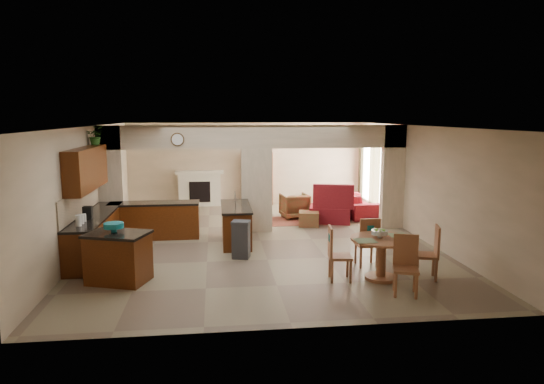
{
  "coord_description": "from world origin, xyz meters",
  "views": [
    {
      "loc": [
        -1.08,
        -11.54,
        3.07
      ],
      "look_at": [
        0.33,
        0.3,
        1.16
      ],
      "focal_mm": 32.0,
      "sensor_mm": 36.0,
      "label": 1
    }
  ],
  "objects": [
    {
      "name": "teal_bowl",
      "position": [
        -2.94,
        -2.58,
        1.02
      ],
      "size": [
        0.36,
        0.36,
        0.17
      ],
      "primitive_type": "cylinder",
      "color": "#137C87",
      "rests_on": "kitchen_island"
    },
    {
      "name": "ceiling",
      "position": [
        0.0,
        0.0,
        2.8
      ],
      "size": [
        10.0,
        10.0,
        0.0
      ],
      "primitive_type": "plane",
      "rotation": [
        3.14,
        0.0,
        0.0
      ],
      "color": "white",
      "rests_on": "wall_back"
    },
    {
      "name": "chair_north",
      "position": [
        1.97,
        -2.32,
        0.55
      ],
      "size": [
        0.43,
        0.44,
        1.02
      ],
      "rotation": [
        0.0,
        0.0,
        3.16
      ],
      "color": "brown",
      "rests_on": "floor"
    },
    {
      "name": "upper_cabinets",
      "position": [
        -3.82,
        -0.8,
        1.92
      ],
      "size": [
        0.35,
        2.4,
        0.9
      ],
      "primitive_type": "cube",
      "color": "#3C1807",
      "rests_on": "wall_left"
    },
    {
      "name": "peninsula",
      "position": [
        -0.6,
        -0.11,
        0.46
      ],
      "size": [
        0.7,
        1.85,
        0.91
      ],
      "color": "#3C1807",
      "rests_on": "floor"
    },
    {
      "name": "window_b",
      "position": [
        3.97,
        4.0,
        1.2
      ],
      "size": [
        0.02,
        0.9,
        1.9
      ],
      "primitive_type": "cube",
      "color": "white",
      "rests_on": "wall_right"
    },
    {
      "name": "drape_b_right",
      "position": [
        3.93,
        4.6,
        1.2
      ],
      "size": [
        0.1,
        0.28,
        2.3
      ],
      "primitive_type": "cube",
      "color": "#44261B",
      "rests_on": "wall_right"
    },
    {
      "name": "wall_back",
      "position": [
        0.0,
        5.0,
        1.4
      ],
      "size": [
        8.0,
        0.0,
        8.0
      ],
      "primitive_type": "plane",
      "rotation": [
        1.57,
        0.0,
        0.0
      ],
      "color": "beige",
      "rests_on": "floor"
    },
    {
      "name": "ottoman",
      "position": [
        1.49,
        1.45,
        0.2
      ],
      "size": [
        0.64,
        0.64,
        0.4
      ],
      "primitive_type": "cube",
      "rotation": [
        0.0,
        0.0,
        -0.19
      ],
      "color": "maroon",
      "rests_on": "floor"
    },
    {
      "name": "chaise",
      "position": [
        2.2,
        1.91,
        0.23
      ],
      "size": [
        1.34,
        1.19,
        0.46
      ],
      "primitive_type": "cube",
      "rotation": [
        0.0,
        0.0,
        -0.25
      ],
      "color": "maroon",
      "rests_on": "floor"
    },
    {
      "name": "shelving_unit",
      "position": [
        0.35,
        4.82,
        0.9
      ],
      "size": [
        1.0,
        0.32,
        1.8
      ],
      "primitive_type": "cube",
      "color": "brown",
      "rests_on": "floor"
    },
    {
      "name": "plant",
      "position": [
        -3.82,
        0.17,
        2.59
      ],
      "size": [
        0.45,
        0.41,
        0.43
      ],
      "primitive_type": "imported",
      "rotation": [
        0.0,
        0.0,
        0.21
      ],
      "color": "#1A4D14",
      "rests_on": "upper_cabinets"
    },
    {
      "name": "armchair",
      "position": [
        1.28,
        2.55,
        0.37
      ],
      "size": [
        0.88,
        0.9,
        0.73
      ],
      "primitive_type": "imported",
      "rotation": [
        0.0,
        0.0,
        3.28
      ],
      "color": "maroon",
      "rests_on": "floor"
    },
    {
      "name": "drape_a_left",
      "position": [
        3.93,
        1.7,
        1.2
      ],
      "size": [
        0.1,
        0.28,
        2.3
      ],
      "primitive_type": "cube",
      "color": "#44261B",
      "rests_on": "wall_right"
    },
    {
      "name": "floor",
      "position": [
        0.0,
        0.0,
        0.0
      ],
      "size": [
        10.0,
        10.0,
        0.0
      ],
      "primitive_type": "plane",
      "color": "#82775A",
      "rests_on": "ground"
    },
    {
      "name": "kitchen_counter",
      "position": [
        -3.26,
        -0.25,
        0.46
      ],
      "size": [
        2.52,
        3.29,
        1.48
      ],
      "color": "#3C1807",
      "rests_on": "floor"
    },
    {
      "name": "chair_south",
      "position": [
        2.16,
        -3.83,
        0.55
      ],
      "size": [
        0.53,
        0.53,
        1.02
      ],
      "rotation": [
        0.0,
        0.0,
        -0.31
      ],
      "color": "brown",
      "rests_on": "floor"
    },
    {
      "name": "drape_a_right",
      "position": [
        3.93,
        2.9,
        1.2
      ],
      "size": [
        0.1,
        0.28,
        2.3
      ],
      "primitive_type": "cube",
      "color": "#44261B",
      "rests_on": "wall_right"
    },
    {
      "name": "partition_right_pier",
      "position": [
        3.7,
        1.0,
        1.4
      ],
      "size": [
        0.6,
        0.25,
        2.8
      ],
      "primitive_type": "cube",
      "color": "beige",
      "rests_on": "floor"
    },
    {
      "name": "window_a",
      "position": [
        3.97,
        2.3,
        1.2
      ],
      "size": [
        0.02,
        0.9,
        1.9
      ],
      "primitive_type": "cube",
      "color": "white",
      "rests_on": "wall_right"
    },
    {
      "name": "ceiling_fan",
      "position": [
        1.5,
        3.0,
        2.56
      ],
      "size": [
        1.0,
        1.0,
        0.1
      ],
      "primitive_type": "cylinder",
      "color": "white",
      "rests_on": "ceiling"
    },
    {
      "name": "fruit_bowl",
      "position": [
        1.95,
        -3.05,
        0.88
      ],
      "size": [
        0.3,
        0.3,
        0.16
      ],
      "primitive_type": "cylinder",
      "color": "#54A222",
      "rests_on": "dining_table"
    },
    {
      "name": "wall_left",
      "position": [
        -4.0,
        0.0,
        1.4
      ],
      "size": [
        0.0,
        10.0,
        10.0
      ],
      "primitive_type": "plane",
      "rotation": [
        1.57,
        0.0,
        1.57
      ],
      "color": "beige",
      "rests_on": "floor"
    },
    {
      "name": "glazed_door",
      "position": [
        3.97,
        3.15,
        1.05
      ],
      "size": [
        0.02,
        0.7,
        2.1
      ],
      "primitive_type": "cube",
      "color": "white",
      "rests_on": "wall_right"
    },
    {
      "name": "wall_front",
      "position": [
        0.0,
        -5.0,
        1.4
      ],
      "size": [
        8.0,
        0.0,
        8.0
      ],
      "primitive_type": "plane",
      "rotation": [
        -1.57,
        0.0,
        0.0
      ],
      "color": "beige",
      "rests_on": "floor"
    },
    {
      "name": "fireplace",
      "position": [
        -1.6,
        4.83,
        0.61
      ],
      "size": [
        1.6,
        0.35,
        1.2
      ],
      "color": "silver",
      "rests_on": "floor"
    },
    {
      "name": "sofa",
      "position": [
        3.3,
        2.94,
        0.35
      ],
      "size": [
        2.47,
        1.07,
        0.71
      ],
      "primitive_type": "imported",
      "rotation": [
        0.0,
        0.0,
        1.62
      ],
      "color": "maroon",
      "rests_on": "floor"
    },
    {
      "name": "chair_east",
      "position": [
        2.92,
        -3.17,
        0.55
      ],
      "size": [
        0.52,
        0.52,
        1.02
      ],
      "rotation": [
        0.0,
        0.0,
        4.42
      ],
      "color": "brown",
      "rests_on": "floor"
    },
    {
      "name": "partition_center_pier",
      "position": [
        0.0,
        1.0,
        1.1
      ],
      "size": [
        0.8,
        0.25,
        2.2
      ],
      "primitive_type": "cube",
      "color": "beige",
      "rests_on": "floor"
    },
    {
      "name": "drape_b_left",
      "position": [
        3.93,
        3.4,
        1.2
      ],
      "size": [
        0.1,
        0.28,
        2.3
      ],
      "primitive_type": "cube",
      "color": "#44261B",
      "rests_on": "wall_right"
    },
    {
      "name": "trash_can",
      "position": [
        -0.55,
        -1.4,
        0.38
      ],
      "size": [
        0.42,
        0.38,
        0.76
      ],
      "primitive_type": "cube",
      "rotation": [
        0.0,
        0.0,
        -0.26
      ],
      "color": "#2F2F31",
      "rests_on": "floor"
    },
    {
      "name": "rug",
      "position": [
        1.2,
        2.1,
        0.01
      ],
      "size": [
        1.6,
        1.3,
        0.01
      ],
      "primitive_type": "cube",
      "color": "brown",
      "rests_on": "floor"
    },
    {
      "name": "partition_left_pier",
      "position": [
        -3.7,
        1.0,
        1.4
      ],
      "size": [
        0.6,
        0.25,
        2.8
      ],
      "primitive_type": "cube",
      "color": "beige",
      "rests_on": "floor"
    },
    {
      "name": "chair_west",
      "position": [
        1.12,
        -3.03,
        0.55
      ],
      "size": [
        0.46,
        0.46,
        1.02
      ],
      "rotation": [
        0.0,
        0.0,
        1.46
      ],
      "color": "brown",
      "rests_on": "floor"
    },
    {
      "name": "partition_header",
      "position": [
        0.0,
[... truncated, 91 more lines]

